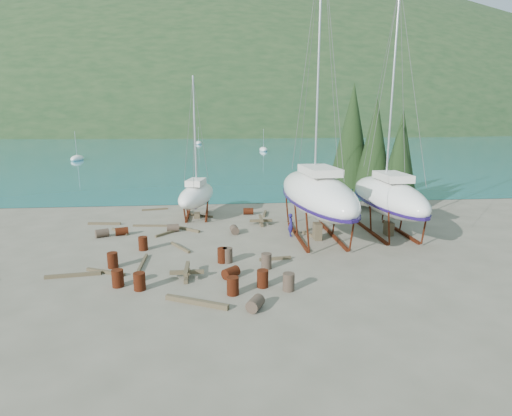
{
  "coord_description": "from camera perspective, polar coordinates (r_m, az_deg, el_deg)",
  "views": [
    {
      "loc": [
        -1.72,
        -23.49,
        8.24
      ],
      "look_at": [
        0.79,
        3.0,
        2.26
      ],
      "focal_mm": 28.0,
      "sensor_mm": 36.0,
      "label": 1
    }
  ],
  "objects": [
    {
      "name": "large_sailboat_far",
      "position": [
        30.34,
        18.34,
        1.64
      ],
      "size": [
        3.15,
        10.76,
        17.01
      ],
      "rotation": [
        0.0,
        0.0,
        0.0
      ],
      "color": "white",
      "rests_on": "ground"
    },
    {
      "name": "far_house_left",
      "position": [
        221.37,
        -21.04,
        10.46
      ],
      "size": [
        6.6,
        5.6,
        5.6
      ],
      "color": "beige",
      "rests_on": "ground"
    },
    {
      "name": "drum_14",
      "position": [
        23.53,
        -4.82,
        -6.75
      ],
      "size": [
        0.58,
        0.58,
        0.88
      ],
      "primitive_type": "cylinder",
      "color": "#51230E",
      "rests_on": "ground"
    },
    {
      "name": "moored_boat_mid",
      "position": [
        104.45,
        1.06,
        8.35
      ],
      "size": [
        2.0,
        5.0,
        6.05
      ],
      "color": "white",
      "rests_on": "ground"
    },
    {
      "name": "small_sailboat_shore",
      "position": [
        34.21,
        -8.49,
        1.87
      ],
      "size": [
        3.84,
        7.6,
        11.63
      ],
      "rotation": [
        0.0,
        0.0,
        -0.22
      ],
      "color": "white",
      "rests_on": "ground"
    },
    {
      "name": "timber_pile_fore",
      "position": [
        21.68,
        -9.85,
        -9.02
      ],
      "size": [
        1.8,
        1.8,
        0.6
      ],
      "color": "brown",
      "rests_on": "ground"
    },
    {
      "name": "drum_15",
      "position": [
        30.42,
        -21.13,
        -3.36
      ],
      "size": [
        1.05,
        0.91,
        0.58
      ],
      "primitive_type": "cylinder",
      "rotation": [
        1.57,
        0.0,
        2.04
      ],
      "color": "#2D2823",
      "rests_on": "ground"
    },
    {
      "name": "drum_5",
      "position": [
        22.54,
        1.5,
        -7.59
      ],
      "size": [
        0.58,
        0.58,
        0.88
      ],
      "primitive_type": "cylinder",
      "color": "#2D2823",
      "rests_on": "ground"
    },
    {
      "name": "timber_4",
      "position": [
        29.88,
        -12.55,
        -3.49
      ],
      "size": [
        1.57,
        1.78,
        0.17
      ],
      "primitive_type": "cube",
      "rotation": [
        0.0,
        0.0,
        2.43
      ],
      "color": "brown",
      "rests_on": "ground"
    },
    {
      "name": "large_sailboat_near",
      "position": [
        28.06,
        8.63,
        2.09
      ],
      "size": [
        4.53,
        12.72,
        19.67
      ],
      "rotation": [
        0.0,
        0.0,
        0.07
      ],
      "color": "white",
      "rests_on": "ground"
    },
    {
      "name": "timber_11",
      "position": [
        26.48,
        -10.77,
        -5.53
      ],
      "size": [
        1.45,
        2.19,
        0.15
      ],
      "primitive_type": "cube",
      "rotation": [
        0.0,
        0.0,
        0.56
      ],
      "color": "brown",
      "rests_on": "ground"
    },
    {
      "name": "timber_6",
      "position": [
        34.97,
        1.24,
        -0.81
      ],
      "size": [
        0.59,
        1.99,
        0.19
      ],
      "primitive_type": "cube",
      "rotation": [
        0.0,
        0.0,
        2.94
      ],
      "color": "brown",
      "rests_on": "ground"
    },
    {
      "name": "timber_16",
      "position": [
        18.77,
        -8.49,
        -13.14
      ],
      "size": [
        2.94,
        1.59,
        0.23
      ],
      "primitive_type": "cube",
      "rotation": [
        0.0,
        0.0,
        1.12
      ],
      "color": "brown",
      "rests_on": "ground"
    },
    {
      "name": "timber_17",
      "position": [
        31.19,
        -18.87,
        -3.2
      ],
      "size": [
        1.58,
        1.78,
        0.16
      ],
      "primitive_type": "cube",
      "rotation": [
        0.0,
        0.0,
        0.72
      ],
      "color": "brown",
      "rests_on": "ground"
    },
    {
      "name": "cypress_mid_right",
      "position": [
        37.15,
        19.79,
        6.79
      ],
      "size": [
        3.06,
        3.06,
        8.5
      ],
      "color": "black",
      "rests_on": "ground"
    },
    {
      "name": "drum_8",
      "position": [
        26.59,
        -15.83,
        -4.9
      ],
      "size": [
        0.58,
        0.58,
        0.88
      ],
      "primitive_type": "cylinder",
      "color": "#51230E",
      "rests_on": "ground"
    },
    {
      "name": "cypress_near_right",
      "position": [
        38.31,
        16.57,
        8.48
      ],
      "size": [
        3.6,
        3.6,
        10.0
      ],
      "color": "black",
      "rests_on": "ground"
    },
    {
      "name": "far_house_center",
      "position": [
        214.34,
        -10.5,
        11.04
      ],
      "size": [
        6.6,
        5.6,
        5.6
      ],
      "color": "beige",
      "rests_on": "ground"
    },
    {
      "name": "drum_4",
      "position": [
        35.02,
        -1.09,
        -0.46
      ],
      "size": [
        0.92,
        0.65,
        0.58
      ],
      "primitive_type": "cylinder",
      "rotation": [
        1.57,
        0.0,
        1.49
      ],
      "color": "#51230E",
      "rests_on": "ground"
    },
    {
      "name": "timber_2",
      "position": [
        33.93,
        -20.85,
        -2.08
      ],
      "size": [
        2.62,
        0.49,
        0.19
      ],
      "primitive_type": "cube",
      "rotation": [
        0.0,
        0.0,
        1.45
      ],
      "color": "brown",
      "rests_on": "ground"
    },
    {
      "name": "cypress_far_right",
      "position": [
        40.46,
        19.97,
        7.61
      ],
      "size": [
        3.24,
        3.24,
        9.0
      ],
      "color": "black",
      "rests_on": "ground"
    },
    {
      "name": "timber_14",
      "position": [
        23.65,
        -24.66,
        -8.7
      ],
      "size": [
        2.83,
        0.52,
        0.18
      ],
      "primitive_type": "cube",
      "rotation": [
        0.0,
        0.0,
        1.69
      ],
      "color": "brown",
      "rests_on": "ground"
    },
    {
      "name": "timber_12",
      "position": [
        23.47,
        -20.69,
        -8.54
      ],
      "size": [
        2.31,
        1.19,
        0.17
      ],
      "primitive_type": "cube",
      "rotation": [
        0.0,
        0.0,
        1.14
      ],
      "color": "brown",
      "rests_on": "ground"
    },
    {
      "name": "timber_8",
      "position": [
        30.43,
        -9.55,
        -3.05
      ],
      "size": [
        1.71,
        1.46,
        0.19
      ],
      "primitive_type": "cube",
      "rotation": [
        0.0,
        0.0,
        0.88
      ],
      "color": "brown",
      "rests_on": "ground"
    },
    {
      "name": "cypress_back_left",
      "position": [
        39.62,
        13.53,
        10.03
      ],
      "size": [
        4.14,
        4.14,
        11.5
      ],
      "color": "black",
      "rests_on": "ground"
    },
    {
      "name": "timber_pile_aft",
      "position": [
        31.78,
        0.71,
        -1.81
      ],
      "size": [
        1.8,
        1.8,
        0.6
      ],
      "color": "brown",
      "rests_on": "ground"
    },
    {
      "name": "timber_15",
      "position": [
        32.19,
        -14.55,
        -2.45
      ],
      "size": [
        3.07,
        0.49,
        0.15
      ],
      "primitive_type": "cube",
      "rotation": [
        0.0,
        0.0,
        1.46
      ],
      "color": "brown",
      "rests_on": "ground"
    },
    {
      "name": "drum_12",
      "position": [
        21.38,
        -3.62,
        -9.19
      ],
      "size": [
        1.04,
        1.03,
        0.58
      ],
      "primitive_type": "cylinder",
      "rotation": [
        1.57,
        0.0,
        2.33
      ],
      "color": "#51230E",
      "rests_on": "ground"
    },
    {
      "name": "drum_0",
      "position": [
        24.08,
        -19.8,
        -7.03
      ],
      "size": [
        0.58,
        0.58,
        0.88
      ],
      "primitive_type": "cylinder",
      "color": "#51230E",
      "rests_on": "ground"
    },
    {
      "name": "moored_boat_left",
      "position": [
        88.5,
        -24.19,
        6.47
      ],
      "size": [
        2.0,
        5.0,
        6.05
      ],
      "color": "white",
      "rests_on": "ground"
    },
    {
      "name": "timber_0",
      "position": [
        37.91,
        -14.23,
        -0.18
      ],
      "size": [
        2.31,
        0.64,
        0.14
      ],
      "primitive_type": "cube",
      "rotation": [
        0.0,
        0.0,
        1.79
      ],
      "color": "brown",
      "rests_on": "ground"
    },
    {
      "name": "ground",
      "position": [
        24.96,
        -1.17,
        -6.62
      ],
      "size": [
        600.0,
        600.0,
        0.0
      ],
      "primitive_type": "plane",
      "color": "#5C5848",
      "rests_on": "ground"
    },
    {
      "name": "drum_11",
      "position": [
        29.28,
        -3.1,
        -3.11
      ],
      "size": [
        0.68,
        0.94,
        0.58
      ],
      "primitive_type": "cylinder",
      "rotation": [
        1.57,
        0.0,
        3.26
      ],
      "color": "#2D2823",
      "rests_on": "ground"
    },
    {
      "name": "timber_3",
      "position": [
        24.26,
        -15.88,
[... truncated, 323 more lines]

